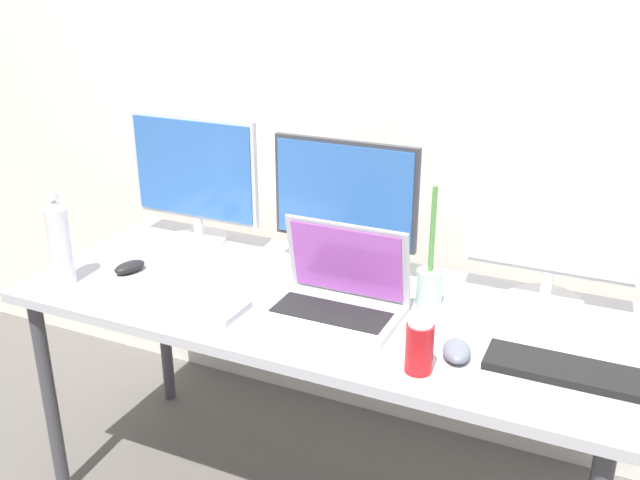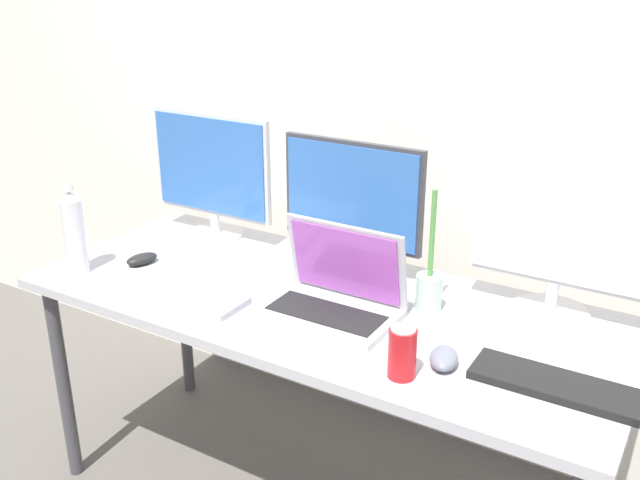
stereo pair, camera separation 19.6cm
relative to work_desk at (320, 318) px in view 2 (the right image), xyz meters
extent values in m
cube|color=silver|center=(0.00, 0.59, 0.62)|extent=(7.00, 0.08, 2.60)
cylinder|color=#424247|center=(-0.80, -0.29, -0.32)|extent=(0.04, 0.04, 0.71)
cylinder|color=#424247|center=(-0.80, 0.29, -0.32)|extent=(0.04, 0.04, 0.71)
cylinder|color=#424247|center=(0.80, 0.29, -0.32)|extent=(0.04, 0.04, 0.71)
cube|color=#B7B7BC|center=(0.00, 0.00, 0.05)|extent=(1.72, 0.71, 0.03)
cylinder|color=silver|center=(-0.57, 0.24, 0.07)|extent=(0.19, 0.19, 0.01)
cylinder|color=silver|center=(-0.57, 0.24, 0.11)|extent=(0.03, 0.03, 0.07)
cube|color=silver|center=(-0.57, 0.24, 0.32)|extent=(0.47, 0.02, 0.35)
cube|color=#3366B2|center=(-0.57, 0.22, 0.32)|extent=(0.44, 0.01, 0.32)
cylinder|color=#38383D|center=(-0.02, 0.22, 0.07)|extent=(0.20, 0.20, 0.01)
cylinder|color=#38383D|center=(-0.02, 0.22, 0.11)|extent=(0.03, 0.03, 0.08)
cube|color=#38383D|center=(-0.02, 0.22, 0.31)|extent=(0.46, 0.02, 0.32)
cube|color=#3366B2|center=(-0.02, 0.21, 0.31)|extent=(0.43, 0.01, 0.30)
cylinder|color=silver|center=(0.58, 0.24, 0.07)|extent=(0.21, 0.21, 0.01)
cylinder|color=silver|center=(0.58, 0.24, 0.12)|extent=(0.03, 0.03, 0.08)
cube|color=silver|center=(0.58, 0.24, 0.33)|extent=(0.47, 0.02, 0.34)
cube|color=white|center=(0.58, 0.23, 0.33)|extent=(0.45, 0.01, 0.32)
cube|color=#B7B7BC|center=(0.08, -0.08, 0.07)|extent=(0.36, 0.23, 0.02)
cube|color=black|center=(0.08, -0.10, 0.08)|extent=(0.31, 0.13, 0.00)
cube|color=#B7B7BC|center=(0.08, 0.01, 0.20)|extent=(0.36, 0.05, 0.23)
cube|color=#A54CB2|center=(0.08, 0.00, 0.19)|extent=(0.32, 0.04, 0.20)
cube|color=#B2B2B7|center=(-0.34, -0.19, 0.07)|extent=(0.38, 0.14, 0.02)
cube|color=black|center=(0.69, -0.12, 0.07)|extent=(0.38, 0.13, 0.02)
ellipsoid|color=slate|center=(0.44, -0.15, 0.08)|extent=(0.10, 0.12, 0.04)
ellipsoid|color=black|center=(-0.61, -0.08, 0.08)|extent=(0.08, 0.12, 0.03)
cylinder|color=silver|center=(-0.74, -0.22, 0.18)|extent=(0.06, 0.06, 0.23)
cone|color=silver|center=(-0.74, -0.22, 0.31)|extent=(0.06, 0.06, 0.03)
cylinder|color=white|center=(-0.74, -0.22, 0.33)|extent=(0.03, 0.03, 0.02)
cylinder|color=red|center=(0.37, -0.25, 0.12)|extent=(0.07, 0.07, 0.12)
cylinder|color=silver|center=(0.37, -0.25, 0.19)|extent=(0.06, 0.06, 0.00)
cylinder|color=#B2D1B7|center=(0.29, 0.09, 0.12)|extent=(0.07, 0.07, 0.10)
cylinder|color=#519342|center=(0.29, 0.09, 0.29)|extent=(0.01, 0.01, 0.24)
camera|label=1|loc=(0.76, -1.65, 0.97)|focal=40.00mm
camera|label=2|loc=(0.94, -1.56, 0.97)|focal=40.00mm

